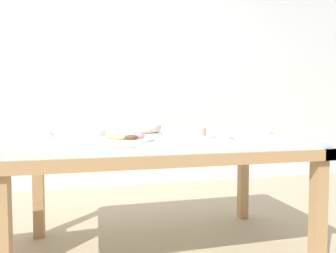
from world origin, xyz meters
name	(u,v)px	position (x,y,z in m)	size (l,w,h in m)	color
ground_plane	(161,252)	(0.00, 0.00, 0.00)	(12.00, 12.00, 0.00)	tan
wall_back	(129,77)	(0.00, 1.81, 1.30)	(8.00, 0.10, 2.60)	silver
dining_table	(161,151)	(0.00, 0.00, 0.65)	(1.72, 0.99, 0.73)	silver
cake_chocolate_round	(191,133)	(0.20, 0.00, 0.76)	(0.31, 0.31, 0.07)	white
cake_golden_bundt	(143,129)	(-0.06, 0.30, 0.77)	(0.27, 0.27, 0.08)	white
pastry_platter	(125,138)	(-0.24, -0.12, 0.75)	(0.33, 0.33, 0.04)	white
plate_stack	(90,133)	(-0.43, 0.19, 0.75)	(0.21, 0.21, 0.04)	white
tealight_centre	(271,134)	(0.75, -0.04, 0.74)	(0.04, 0.04, 0.04)	silver
tealight_right_edge	(231,140)	(0.32, -0.33, 0.74)	(0.04, 0.04, 0.04)	silver
tealight_near_cakes	(51,135)	(-0.68, 0.25, 0.74)	(0.04, 0.04, 0.04)	silver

